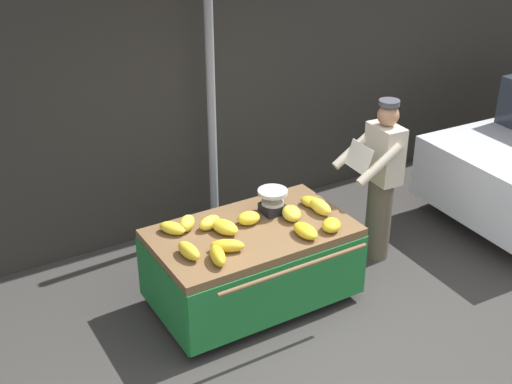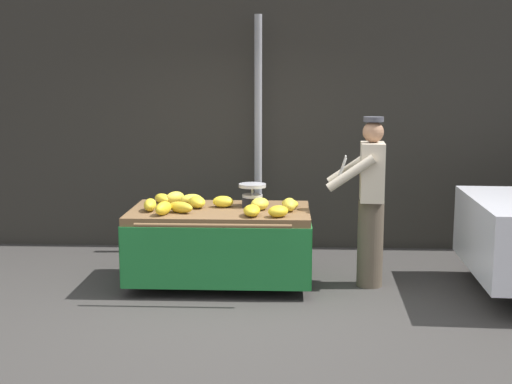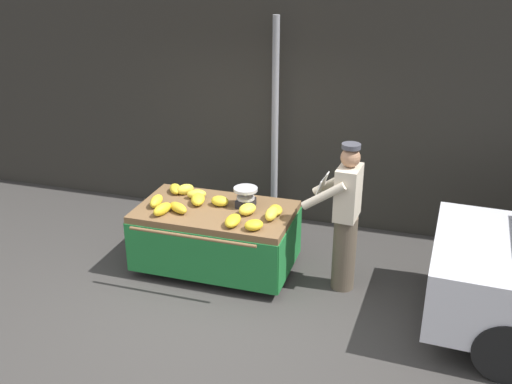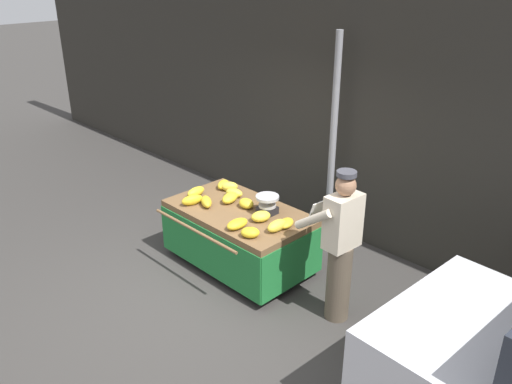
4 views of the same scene
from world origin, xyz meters
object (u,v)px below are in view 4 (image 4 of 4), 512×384
object	(u,v)px
banana_bunch_2	(246,203)
banana_bunch_4	(196,192)
banana_bunch_0	(277,226)
street_pole	(333,142)
banana_bunch_11	(192,200)
weighing_scale	(267,205)
banana_bunch_8	(261,216)
banana_cart	(239,225)
banana_bunch_9	(206,202)
banana_bunch_10	(237,224)
banana_bunch_3	(230,187)
banana_bunch_7	(223,184)
banana_bunch_6	(230,198)
banana_bunch_5	(234,193)
banana_bunch_1	(286,223)
vendor_person	(340,246)
banana_bunch_12	(250,232)

from	to	relation	value
banana_bunch_2	banana_bunch_4	bearing A→B (deg)	-162.25
banana_bunch_0	banana_bunch_2	size ratio (longest dim) A/B	1.32
street_pole	banana_bunch_11	bearing A→B (deg)	-116.39
weighing_scale	banana_bunch_0	xyz separation A→B (m)	(0.38, -0.23, -0.05)
banana_bunch_2	banana_bunch_8	bearing A→B (deg)	-18.37
banana_cart	banana_bunch_11	xyz separation A→B (m)	(-0.51, -0.32, 0.27)
banana_bunch_9	banana_bunch_10	bearing A→B (deg)	-10.41
street_pole	weighing_scale	distance (m)	1.31
banana_bunch_0	banana_bunch_11	world-z (taller)	banana_bunch_11
banana_bunch_3	banana_bunch_4	size ratio (longest dim) A/B	0.78
banana_bunch_4	banana_bunch_7	bearing A→B (deg)	83.76
banana_bunch_2	banana_bunch_4	distance (m)	0.74
weighing_scale	banana_bunch_6	bearing A→B (deg)	-170.06
banana_bunch_0	banana_bunch_3	xyz separation A→B (m)	(-1.20, 0.36, 0.00)
banana_cart	banana_bunch_10	distance (m)	0.55
street_pole	banana_bunch_4	xyz separation A→B (m)	(-1.01, -1.50, -0.56)
banana_bunch_5	banana_bunch_7	xyz separation A→B (m)	(-0.32, 0.09, -0.01)
banana_bunch_1	banana_bunch_11	xyz separation A→B (m)	(-1.22, -0.40, 0.02)
banana_bunch_3	banana_bunch_4	distance (m)	0.46
weighing_scale	banana_bunch_8	distance (m)	0.22
banana_bunch_1	banana_bunch_8	distance (m)	0.32
vendor_person	banana_bunch_9	bearing A→B (deg)	-172.49
banana_cart	banana_bunch_12	distance (m)	0.75
banana_bunch_0	banana_bunch_5	xyz separation A→B (m)	(-1.02, 0.27, -0.01)
banana_bunch_2	banana_bunch_0	bearing A→B (deg)	-13.73
weighing_scale	vendor_person	bearing A→B (deg)	-6.45
banana_bunch_9	banana_bunch_12	distance (m)	0.97
banana_bunch_4	street_pole	bearing A→B (deg)	56.06
banana_bunch_3	banana_bunch_8	bearing A→B (deg)	-19.51
banana_cart	banana_bunch_1	world-z (taller)	banana_bunch_1
banana_bunch_0	banana_bunch_9	xyz separation A→B (m)	(-1.06, -0.15, -0.01)
weighing_scale	banana_bunch_12	world-z (taller)	weighing_scale
banana_bunch_6	banana_bunch_9	xyz separation A→B (m)	(-0.13, -0.28, -0.00)
banana_bunch_2	banana_bunch_5	distance (m)	0.36
banana_bunch_10	banana_bunch_12	world-z (taller)	banana_bunch_12
banana_bunch_2	banana_bunch_12	world-z (taller)	banana_bunch_2
banana_bunch_0	banana_bunch_2	xyz separation A→B (m)	(-0.68, 0.17, -0.00)
banana_bunch_9	banana_cart	bearing A→B (deg)	30.01
banana_bunch_6	banana_bunch_10	world-z (taller)	banana_bunch_6
banana_bunch_3	banana_bunch_9	world-z (taller)	banana_bunch_3
street_pole	banana_bunch_5	xyz separation A→B (m)	(-0.64, -1.17, -0.57)
street_pole	banana_bunch_12	size ratio (longest dim) A/B	13.50
banana_bunch_10	banana_bunch_0	bearing A→B (deg)	37.73
banana_bunch_4	banana_bunch_12	xyz separation A→B (m)	(1.28, -0.25, -0.01)
banana_bunch_4	banana_bunch_8	bearing A→B (deg)	5.25
banana_bunch_10	banana_bunch_6	bearing A→B (deg)	144.66
banana_bunch_4	vendor_person	distance (m)	2.19
banana_bunch_3	banana_bunch_7	xyz separation A→B (m)	(-0.14, 0.01, -0.01)
banana_bunch_4	vendor_person	bearing A→B (deg)	4.16
banana_bunch_4	banana_bunch_12	world-z (taller)	banana_bunch_4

